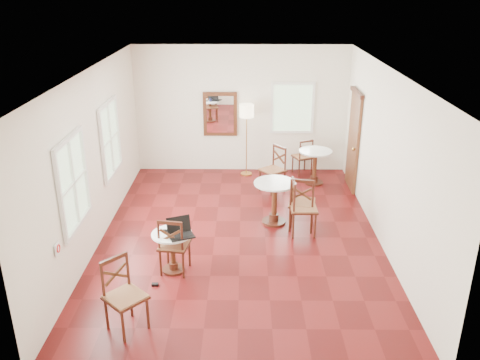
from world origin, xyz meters
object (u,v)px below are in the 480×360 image
(floor_lamp, at_px, (247,116))
(power_adapter, at_px, (155,284))
(chair_near_b, at_px, (124,296))
(water_glass, at_px, (176,228))
(chair_near_a, at_px, (174,245))
(navy_mug, at_px, (173,230))
(chair_mid_a, at_px, (302,203))
(mouse, at_px, (165,231))
(cafe_table_near, at_px, (173,248))
(cafe_table_back, at_px, (315,163))
(chair_back_b, at_px, (273,170))
(cafe_table_mid, at_px, (274,198))
(chair_back_a, at_px, (303,157))
(chair_mid_b, at_px, (302,207))
(laptop, at_px, (180,231))

(floor_lamp, distance_m, power_adapter, 5.12)
(chair_near_b, xyz_separation_m, water_glass, (0.50, 1.51, 0.21))
(chair_near_a, bearing_deg, navy_mug, -73.67)
(chair_mid_a, xyz_separation_m, mouse, (-2.31, -1.44, 0.17))
(cafe_table_near, bearing_deg, power_adapter, -117.98)
(cafe_table_back, bearing_deg, navy_mug, -126.22)
(chair_back_b, distance_m, mouse, 3.74)
(chair_back_b, bearing_deg, water_glass, -66.92)
(cafe_table_mid, xyz_separation_m, chair_back_a, (0.82, 2.60, -0.08))
(chair_near_b, height_order, chair_back_b, chair_near_b)
(chair_near_a, xyz_separation_m, chair_mid_a, (2.17, 1.52, 0.04))
(cafe_table_mid, distance_m, chair_back_a, 2.73)
(chair_near_a, distance_m, water_glass, 0.26)
(chair_mid_b, height_order, navy_mug, chair_mid_b)
(laptop, bearing_deg, power_adapter, -157.54)
(navy_mug, bearing_deg, laptop, -36.04)
(chair_mid_b, distance_m, chair_back_b, 2.02)
(chair_near_b, xyz_separation_m, mouse, (0.33, 1.47, 0.19))
(chair_mid_a, height_order, laptop, chair_mid_a)
(laptop, bearing_deg, cafe_table_near, 136.30)
(cafe_table_mid, relative_size, chair_mid_b, 0.80)
(chair_back_a, bearing_deg, water_glass, 37.00)
(cafe_table_back, bearing_deg, chair_near_a, -125.65)
(water_glass, bearing_deg, navy_mug, -127.40)
(cafe_table_mid, height_order, chair_near_a, chair_near_a)
(chair_back_a, distance_m, laptop, 5.00)
(cafe_table_near, bearing_deg, water_glass, 54.85)
(cafe_table_near, distance_m, chair_back_a, 5.01)
(cafe_table_back, bearing_deg, power_adapter, -125.39)
(cafe_table_mid, height_order, chair_back_b, chair_back_b)
(cafe_table_near, xyz_separation_m, power_adapter, (-0.23, -0.43, -0.40))
(chair_mid_a, relative_size, water_glass, 12.00)
(cafe_table_near, relative_size, power_adapter, 6.77)
(cafe_table_back, xyz_separation_m, chair_back_b, (-0.96, -0.45, 0.01))
(laptop, relative_size, water_glass, 5.34)
(floor_lamp, bearing_deg, power_adapter, -106.64)
(cafe_table_near, distance_m, chair_near_b, 1.49)
(power_adapter, bearing_deg, mouse, 76.16)
(chair_near_a, bearing_deg, mouse, -20.58)
(laptop, bearing_deg, chair_back_a, 38.21)
(water_glass, height_order, power_adapter, water_glass)
(laptop, bearing_deg, mouse, 134.94)
(chair_mid_b, height_order, chair_back_b, chair_mid_b)
(chair_mid_b, bearing_deg, chair_back_b, 10.82)
(cafe_table_near, xyz_separation_m, chair_mid_a, (2.20, 1.49, 0.11))
(chair_mid_a, bearing_deg, water_glass, 43.37)
(chair_back_a, bearing_deg, chair_mid_b, 60.62)
(cafe_table_mid, xyz_separation_m, chair_mid_b, (0.47, -0.43, 0.00))
(chair_near_b, bearing_deg, water_glass, 24.99)
(chair_near_a, distance_m, mouse, 0.27)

